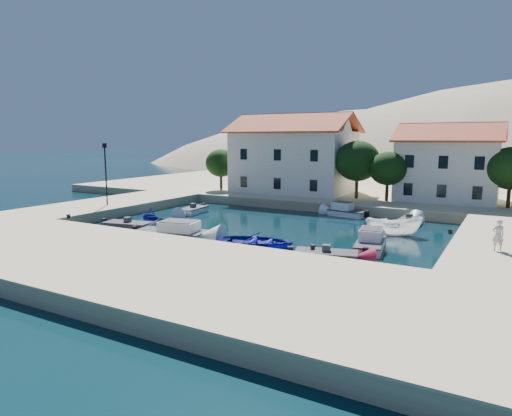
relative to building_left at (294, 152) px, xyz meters
The scene contains 20 objects.
ground 29.24m from the building_left, 77.91° to the right, with size 400.00×400.00×0.00m, color black.
quay_south 34.95m from the building_left, 79.99° to the right, with size 52.00×12.00×1.00m, color #CDB48C.
quay_west 22.86m from the building_left, 125.84° to the right, with size 8.00×20.00×1.00m, color #CDB48C.
quay_north 13.91m from the building_left, 51.34° to the left, with size 80.00×36.00×1.00m, color #CDB48C.
building_left is the anchor object (origin of this frame).
building_mid 18.04m from the building_left, ahead, with size 10.50×8.40×8.30m.
trees 10.87m from the building_left, 13.60° to the right, with size 37.30×5.30×6.45m.
lamppost 23.10m from the building_left, 119.90° to the right, with size 0.35×0.25×6.22m.
bollards 26.13m from the building_left, 69.97° to the right, with size 29.36×9.56×0.30m.
motorboat_grey_sw 25.48m from the building_left, 99.66° to the right, with size 4.33×2.59×1.25m.
cabin_cruiser_south 26.10m from the building_left, 86.85° to the right, with size 5.85×3.42×1.60m.
rowboat_south 26.92m from the building_left, 70.71° to the right, with size 3.86×5.41×1.12m, color #1B1F97.
motorboat_red_se 29.94m from the building_left, 60.88° to the right, with size 4.28×2.79×1.25m.
cabin_cruiser_east 27.33m from the building_left, 53.47° to the right, with size 2.52×4.69×1.60m.
boat_east 23.50m from the building_left, 44.30° to the right, with size 1.68×4.46×1.72m, color white.
motorboat_white_ne 20.51m from the building_left, 33.33° to the right, with size 1.80×3.59×1.25m.
rowboat_west 22.08m from the building_left, 104.15° to the right, with size 2.24×2.60×1.37m, color #1B1F97.
motorboat_white_west 16.69m from the building_left, 106.07° to the right, with size 2.12×3.92×1.25m.
cabin_cruiser_north 14.60m from the building_left, 41.67° to the right, with size 3.94×2.29×1.60m.
pedestrian 32.49m from the building_left, 42.52° to the right, with size 0.70×0.46×1.91m, color silver.
Camera 1 is at (18.37, -24.41, 7.76)m, focal length 32.00 mm.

